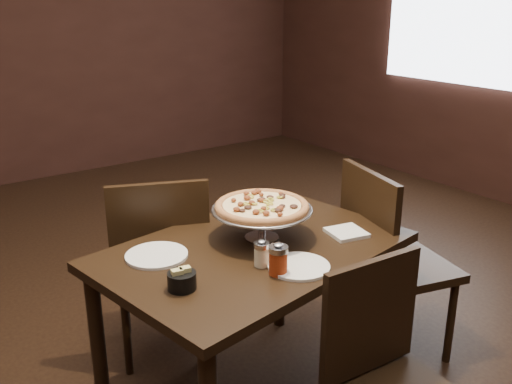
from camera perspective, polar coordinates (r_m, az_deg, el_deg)
room at (r=2.13m, az=-0.22°, el=13.86°), size 6.04×7.04×2.84m
dining_table at (r=2.20m, az=-0.28°, el=-7.63°), size 1.23×0.92×0.70m
pizza_stand at (r=2.17m, az=0.59°, el=-1.50°), size 0.39×0.39×0.16m
parmesan_shaker at (r=1.99m, az=0.57°, el=-6.16°), size 0.06×0.06×0.10m
pepper_flake_shaker at (r=1.93m, az=2.24°, el=-6.76°), size 0.07×0.07×0.12m
packet_caddy at (r=1.86m, az=-7.43°, el=-8.72°), size 0.09×0.09×0.07m
napkin_stack at (r=2.28m, az=9.04°, el=-4.03°), size 0.16×0.16×0.01m
plate_left at (r=2.10m, az=-9.91°, el=-6.26°), size 0.23×0.23×0.01m
plate_near at (r=2.00m, az=4.30°, el=-7.43°), size 0.22×0.22×0.01m
serving_spatula at (r=2.22m, az=4.05°, el=-1.21°), size 0.13×0.13×0.02m
chair_far at (r=2.57m, az=-9.58°, el=-6.87°), size 0.54×0.54×0.89m
chair_near at (r=1.94m, az=13.27°, el=-17.74°), size 0.41×0.41×0.82m
chair_side at (r=2.62m, az=13.07°, el=-6.33°), size 0.52×0.52×0.90m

